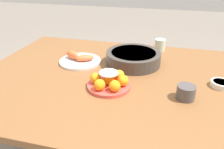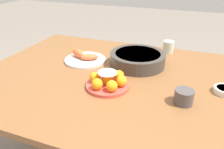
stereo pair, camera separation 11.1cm
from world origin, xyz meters
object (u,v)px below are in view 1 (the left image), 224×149
object	(u,v)px
cup_near	(186,92)
cup_far	(160,45)
dining_table	(115,88)
sauce_bowl	(221,84)
seafood_platter	(80,60)
serving_bowl	(133,58)
cake_plate	(109,81)

from	to	relation	value
cup_near	cup_far	bearing A→B (deg)	103.90
dining_table	sauce_bowl	xyz separation A→B (m)	(0.53, 0.02, 0.09)
sauce_bowl	cup_far	xyz separation A→B (m)	(-0.32, 0.44, 0.03)
sauce_bowl	cup_far	bearing A→B (deg)	126.43
cup_near	cup_far	xyz separation A→B (m)	(-0.15, 0.59, 0.01)
seafood_platter	cup_near	size ratio (longest dim) A/B	3.05
dining_table	cup_far	xyz separation A→B (m)	(0.21, 0.46, 0.12)
serving_bowl	seafood_platter	world-z (taller)	serving_bowl
sauce_bowl	seafood_platter	distance (m)	0.79
serving_bowl	cup_near	world-z (taller)	serving_bowl
sauce_bowl	cup_near	bearing A→B (deg)	-138.44
cake_plate	sauce_bowl	distance (m)	0.55
dining_table	cup_near	world-z (taller)	cup_near
seafood_platter	cup_far	xyz separation A→B (m)	(0.47, 0.33, 0.02)
serving_bowl	cup_far	bearing A→B (deg)	62.40
dining_table	cup_near	distance (m)	0.40
dining_table	serving_bowl	size ratio (longest dim) A/B	4.60
dining_table	cake_plate	distance (m)	0.16
cake_plate	serving_bowl	xyz separation A→B (m)	(0.07, 0.30, 0.01)
dining_table	cup_near	xyz separation A→B (m)	(0.36, -0.13, 0.11)
dining_table	cake_plate	size ratio (longest dim) A/B	6.99
seafood_platter	sauce_bowl	bearing A→B (deg)	-7.75
cake_plate	cup_near	size ratio (longest dim) A/B	2.57
cake_plate	cup_near	distance (m)	0.36
dining_table	serving_bowl	distance (m)	0.23
sauce_bowl	dining_table	bearing A→B (deg)	-177.64
seafood_platter	cup_near	bearing A→B (deg)	-23.24
cup_far	serving_bowl	bearing A→B (deg)	-117.60
sauce_bowl	cup_near	world-z (taller)	cup_near
cup_near	cup_far	distance (m)	0.61
seafood_platter	cake_plate	bearing A→B (deg)	-44.13
seafood_platter	cup_far	distance (m)	0.57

